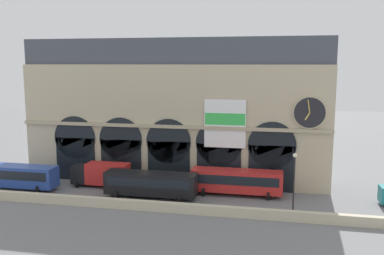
{
  "coord_description": "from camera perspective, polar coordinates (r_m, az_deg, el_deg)",
  "views": [
    {
      "loc": [
        13.56,
        -46.08,
        15.9
      ],
      "look_at": [
        3.1,
        5.0,
        7.81
      ],
      "focal_mm": 38.72,
      "sensor_mm": 36.0,
      "label": 1
    }
  ],
  "objects": [
    {
      "name": "ground_plane",
      "position": [
        50.6,
        -4.64,
        -9.52
      ],
      "size": [
        200.0,
        200.0,
        0.0
      ],
      "primitive_type": "plane",
      "color": "slate"
    },
    {
      "name": "quay_parapet_wall",
      "position": [
        46.19,
        -6.29,
        -10.66
      ],
      "size": [
        90.0,
        0.7,
        1.07
      ],
      "primitive_type": "cube",
      "color": "beige",
      "rests_on": "ground"
    },
    {
      "name": "station_building",
      "position": [
        55.3,
        -2.67,
        1.93
      ],
      "size": [
        40.85,
        4.69,
        19.16
      ],
      "color": "#BCAD8C",
      "rests_on": "ground"
    },
    {
      "name": "bus_west",
      "position": [
        57.53,
        -23.19,
        -6.11
      ],
      "size": [
        11.0,
        3.25,
        3.1
      ],
      "color": "#28479E",
      "rests_on": "ground"
    },
    {
      "name": "box_truck_midwest",
      "position": [
        55.37,
        -12.36,
        -6.25
      ],
      "size": [
        7.5,
        2.91,
        3.12
      ],
      "color": "black",
      "rests_on": "ground"
    },
    {
      "name": "bus_center",
      "position": [
        49.84,
        -5.72,
        -7.68
      ],
      "size": [
        11.0,
        3.25,
        3.1
      ],
      "color": "black",
      "rests_on": "ground"
    },
    {
      "name": "bus_mideast",
      "position": [
        50.93,
        6.17,
        -7.32
      ],
      "size": [
        11.0,
        3.25,
        3.1
      ],
      "color": "red",
      "rests_on": "ground"
    },
    {
      "name": "street_lamp_quayside",
      "position": [
        43.78,
        13.89,
        -6.65
      ],
      "size": [
        0.44,
        0.44,
        6.9
      ],
      "color": "black",
      "rests_on": "ground"
    }
  ]
}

